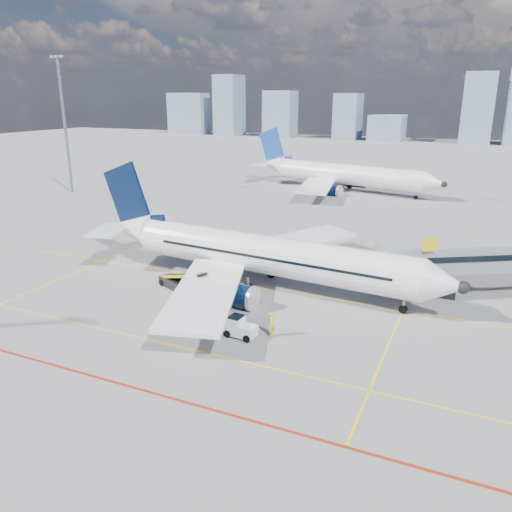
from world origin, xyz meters
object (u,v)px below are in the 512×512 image
(baggage_tug, at_px, (240,327))
(belt_loader, at_px, (179,282))
(ramp_worker, at_px, (272,324))
(main_aircraft, at_px, (254,253))
(second_aircraft, at_px, (340,174))
(cargo_dolly, at_px, (198,310))

(baggage_tug, height_order, belt_loader, belt_loader)
(baggage_tug, distance_m, belt_loader, 11.96)
(belt_loader, xyz_separation_m, ramp_worker, (12.25, -5.51, 0.28))
(main_aircraft, relative_size, second_aircraft, 0.96)
(second_aircraft, distance_m, cargo_dolly, 66.34)
(ramp_worker, bearing_deg, belt_loader, 66.00)
(second_aircraft, xyz_separation_m, cargo_dolly, (5.65, -66.06, -2.11))
(main_aircraft, distance_m, ramp_worker, 11.97)
(belt_loader, height_order, ramp_worker, belt_loader)
(ramp_worker, bearing_deg, second_aircraft, 10.87)
(second_aircraft, relative_size, cargo_dolly, 10.33)
(cargo_dolly, distance_m, belt_loader, 7.92)
(cargo_dolly, bearing_deg, main_aircraft, 105.21)
(main_aircraft, relative_size, baggage_tug, 15.64)
(ramp_worker, bearing_deg, baggage_tug, 116.98)
(baggage_tug, bearing_deg, belt_loader, 150.66)
(belt_loader, bearing_deg, cargo_dolly, -21.21)
(main_aircraft, bearing_deg, belt_loader, -138.62)
(baggage_tug, xyz_separation_m, belt_loader, (-9.92, 6.68, -0.10))
(baggage_tug, bearing_deg, ramp_worker, 31.39)
(main_aircraft, height_order, belt_loader, main_aircraft)
(second_aircraft, xyz_separation_m, belt_loader, (0.14, -60.39, -2.50))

